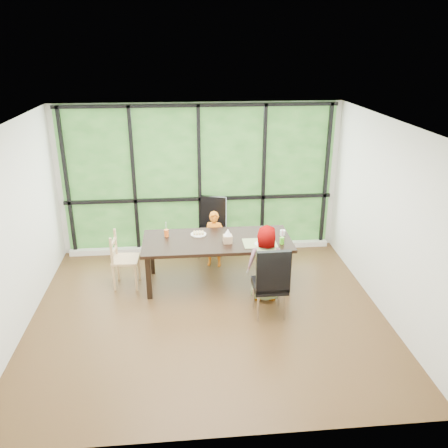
{
  "coord_description": "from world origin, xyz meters",
  "views": [
    {
      "loc": [
        -0.3,
        -5.67,
        3.65
      ],
      "look_at": [
        0.31,
        0.81,
        1.05
      ],
      "focal_mm": 36.81,
      "sensor_mm": 36.0,
      "label": 1
    }
  ],
  "objects_px": {
    "dining_table": "(217,261)",
    "child_toddler": "(214,239)",
    "chair_interior_leather": "(270,280)",
    "tissue_box": "(228,239)",
    "chair_end_beech": "(126,259)",
    "chair_window_leather": "(211,229)",
    "orange_cup": "(166,233)",
    "plate_near": "(261,244)",
    "child_older": "(266,263)",
    "green_cup": "(282,241)",
    "white_mug": "(283,233)",
    "plate_far": "(198,234)"
  },
  "relations": [
    {
      "from": "chair_window_leather",
      "to": "white_mug",
      "type": "distance_m",
      "value": 1.43
    },
    {
      "from": "chair_end_beech",
      "to": "child_older",
      "type": "bearing_deg",
      "value": -103.04
    },
    {
      "from": "child_toddler",
      "to": "chair_window_leather",
      "type": "bearing_deg",
      "value": 110.3
    },
    {
      "from": "child_older",
      "to": "orange_cup",
      "type": "relative_size",
      "value": 10.13
    },
    {
      "from": "child_toddler",
      "to": "plate_near",
      "type": "xyz_separation_m",
      "value": [
        0.66,
        -0.85,
        0.26
      ]
    },
    {
      "from": "plate_near",
      "to": "tissue_box",
      "type": "bearing_deg",
      "value": 167.29
    },
    {
      "from": "plate_far",
      "to": "tissue_box",
      "type": "xyz_separation_m",
      "value": [
        0.44,
        -0.35,
        0.05
      ]
    },
    {
      "from": "plate_far",
      "to": "child_toddler",
      "type": "bearing_deg",
      "value": 54.12
    },
    {
      "from": "dining_table",
      "to": "tissue_box",
      "type": "distance_m",
      "value": 0.48
    },
    {
      "from": "tissue_box",
      "to": "plate_far",
      "type": "bearing_deg",
      "value": 141.33
    },
    {
      "from": "dining_table",
      "to": "plate_near",
      "type": "distance_m",
      "value": 0.8
    },
    {
      "from": "chair_interior_leather",
      "to": "tissue_box",
      "type": "height_order",
      "value": "chair_interior_leather"
    },
    {
      "from": "chair_end_beech",
      "to": "tissue_box",
      "type": "xyz_separation_m",
      "value": [
        1.6,
        -0.17,
        0.36
      ]
    },
    {
      "from": "child_older",
      "to": "green_cup",
      "type": "relative_size",
      "value": 10.68
    },
    {
      "from": "child_toddler",
      "to": "orange_cup",
      "type": "xyz_separation_m",
      "value": [
        -0.79,
        -0.41,
        0.32
      ]
    },
    {
      "from": "dining_table",
      "to": "white_mug",
      "type": "relative_size",
      "value": 26.63
    },
    {
      "from": "chair_window_leather",
      "to": "chair_end_beech",
      "type": "xyz_separation_m",
      "value": [
        -1.42,
        -0.93,
        -0.09
      ]
    },
    {
      "from": "plate_near",
      "to": "child_toddler",
      "type": "bearing_deg",
      "value": 127.65
    },
    {
      "from": "chair_window_leather",
      "to": "chair_interior_leather",
      "type": "height_order",
      "value": "same"
    },
    {
      "from": "child_older",
      "to": "plate_near",
      "type": "bearing_deg",
      "value": -79.85
    },
    {
      "from": "chair_end_beech",
      "to": "tissue_box",
      "type": "distance_m",
      "value": 1.65
    },
    {
      "from": "plate_near",
      "to": "orange_cup",
      "type": "relative_size",
      "value": 1.78
    },
    {
      "from": "dining_table",
      "to": "child_older",
      "type": "relative_size",
      "value": 1.98
    },
    {
      "from": "dining_table",
      "to": "child_toddler",
      "type": "relative_size",
      "value": 2.37
    },
    {
      "from": "child_toddler",
      "to": "white_mug",
      "type": "height_order",
      "value": "child_toddler"
    },
    {
      "from": "child_older",
      "to": "orange_cup",
      "type": "distance_m",
      "value": 1.69
    },
    {
      "from": "child_toddler",
      "to": "plate_near",
      "type": "distance_m",
      "value": 1.11
    },
    {
      "from": "child_older",
      "to": "plate_far",
      "type": "bearing_deg",
      "value": -34.03
    },
    {
      "from": "chair_interior_leather",
      "to": "plate_near",
      "type": "xyz_separation_m",
      "value": [
        0.0,
        0.76,
        0.22
      ]
    },
    {
      "from": "dining_table",
      "to": "chair_interior_leather",
      "type": "bearing_deg",
      "value": -56.83
    },
    {
      "from": "child_older",
      "to": "tissue_box",
      "type": "distance_m",
      "value": 0.73
    },
    {
      "from": "chair_interior_leather",
      "to": "green_cup",
      "type": "relative_size",
      "value": 9.84
    },
    {
      "from": "plate_near",
      "to": "tissue_box",
      "type": "distance_m",
      "value": 0.52
    },
    {
      "from": "plate_near",
      "to": "white_mug",
      "type": "xyz_separation_m",
      "value": [
        0.4,
        0.32,
        0.04
      ]
    },
    {
      "from": "orange_cup",
      "to": "chair_window_leather",
      "type": "bearing_deg",
      "value": 45.21
    },
    {
      "from": "child_toddler",
      "to": "orange_cup",
      "type": "height_order",
      "value": "child_toddler"
    },
    {
      "from": "chair_interior_leather",
      "to": "plate_near",
      "type": "height_order",
      "value": "chair_interior_leather"
    },
    {
      "from": "chair_window_leather",
      "to": "plate_near",
      "type": "height_order",
      "value": "chair_window_leather"
    },
    {
      "from": "green_cup",
      "to": "white_mug",
      "type": "distance_m",
      "value": 0.34
    },
    {
      "from": "chair_window_leather",
      "to": "chair_end_beech",
      "type": "relative_size",
      "value": 1.2
    },
    {
      "from": "chair_window_leather",
      "to": "chair_end_beech",
      "type": "bearing_deg",
      "value": -128.29
    },
    {
      "from": "plate_far",
      "to": "orange_cup",
      "type": "distance_m",
      "value": 0.51
    },
    {
      "from": "child_older",
      "to": "orange_cup",
      "type": "height_order",
      "value": "child_older"
    },
    {
      "from": "chair_interior_leather",
      "to": "chair_end_beech",
      "type": "height_order",
      "value": "chair_interior_leather"
    },
    {
      "from": "dining_table",
      "to": "chair_end_beech",
      "type": "xyz_separation_m",
      "value": [
        -1.44,
        0.04,
        0.08
      ]
    },
    {
      "from": "child_older",
      "to": "plate_near",
      "type": "xyz_separation_m",
      "value": [
        -0.03,
        0.33,
        0.17
      ]
    },
    {
      "from": "chair_interior_leather",
      "to": "child_toddler",
      "type": "height_order",
      "value": "chair_interior_leather"
    },
    {
      "from": "child_older",
      "to": "green_cup",
      "type": "bearing_deg",
      "value": -127.37
    },
    {
      "from": "green_cup",
      "to": "chair_end_beech",
      "type": "bearing_deg",
      "value": 173.06
    },
    {
      "from": "child_older",
      "to": "plate_far",
      "type": "distance_m",
      "value": 1.27
    }
  ]
}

